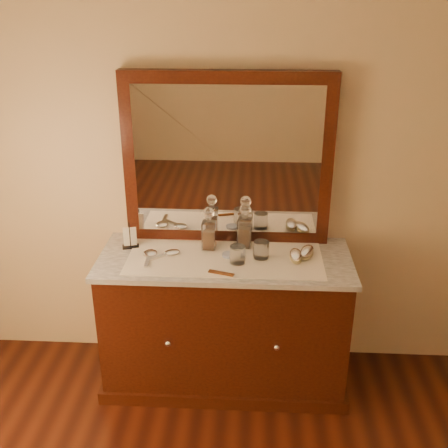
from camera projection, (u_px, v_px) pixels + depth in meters
The scene contains 18 objects.
dresser_cabinet at pixel (225, 322), 3.20m from camera, with size 1.40×0.55×0.82m, color black.
dresser_plinth at pixel (225, 371), 3.35m from camera, with size 1.46×0.59×0.08m, color black.
knob_left at pixel (168, 343), 2.94m from camera, with size 0.04×0.04×0.04m, color silver.
knob_right at pixel (277, 347), 2.91m from camera, with size 0.04×0.04×0.04m, color silver.
marble_top at pixel (225, 259), 3.03m from camera, with size 1.44×0.59×0.03m, color silver.
mirror_frame at pixel (227, 160), 3.05m from camera, with size 1.20×0.08×1.00m, color black.
mirror_glass at pixel (227, 162), 3.02m from camera, with size 1.06×0.01×0.86m, color white.
lace_runner at pixel (225, 258), 3.01m from camera, with size 1.10×0.45×0.00m, color white.
pin_dish at pixel (229, 255), 3.03m from camera, with size 0.08×0.08×0.01m, color white.
comb at pixel (221, 273), 2.84m from camera, with size 0.14×0.03×0.01m, color brown.
napkin_rack at pixel (130, 238), 3.12m from camera, with size 0.11×0.08×0.14m.
decanter_left at pixel (209, 233), 3.08m from camera, with size 0.08×0.08×0.26m.
decanter_right at pixel (245, 230), 3.11m from camera, with size 0.09×0.09×0.27m.
brush_near at pixel (296, 256), 2.98m from camera, with size 0.07×0.16×0.04m.
brush_far at pixel (307, 252), 3.02m from camera, with size 0.11×0.17×0.04m.
hand_mirror_outer at pixel (150, 255), 3.02m from camera, with size 0.09×0.21×0.02m.
hand_mirror_inner at pixel (169, 253), 3.04m from camera, with size 0.19×0.16×0.02m.
tumblers at pixel (249, 252), 2.97m from camera, with size 0.22×0.15×0.10m.
Camera 1 is at (0.15, -0.73, 2.24)m, focal length 42.68 mm.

